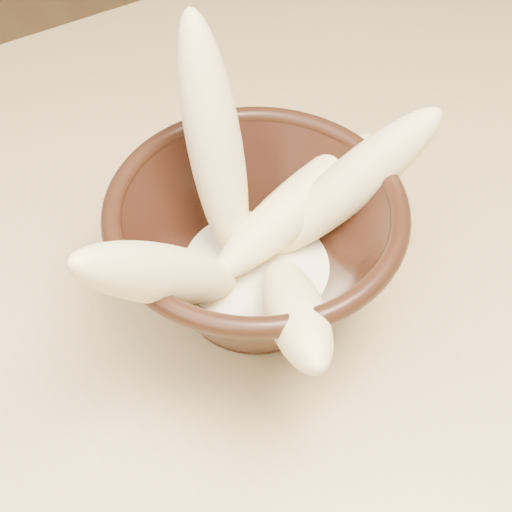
# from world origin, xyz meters

# --- Properties ---
(table) EXTENTS (1.20, 0.80, 0.75)m
(table) POSITION_xyz_m (0.00, 0.00, 0.67)
(table) COLOR tan
(table) RESTS_ON ground
(bowl) EXTENTS (0.20, 0.20, 0.11)m
(bowl) POSITION_xyz_m (-0.20, -0.02, 0.81)
(bowl) COLOR black
(bowl) RESTS_ON table
(milk_puddle) EXTENTS (0.11, 0.11, 0.02)m
(milk_puddle) POSITION_xyz_m (-0.20, -0.02, 0.79)
(milk_puddle) COLOR beige
(milk_puddle) RESTS_ON bowl
(banana_upright) EXTENTS (0.05, 0.11, 0.17)m
(banana_upright) POSITION_xyz_m (-0.21, 0.03, 0.87)
(banana_upright) COLOR #F3DB8F
(banana_upright) RESTS_ON bowl
(banana_left) EXTENTS (0.14, 0.07, 0.14)m
(banana_left) POSITION_xyz_m (-0.28, -0.04, 0.85)
(banana_left) COLOR #F3DB8F
(banana_left) RESTS_ON bowl
(banana_right) EXTENTS (0.14, 0.07, 0.13)m
(banana_right) POSITION_xyz_m (-0.13, -0.03, 0.84)
(banana_right) COLOR #F3DB8F
(banana_right) RESTS_ON bowl
(banana_across) EXTENTS (0.17, 0.07, 0.06)m
(banana_across) POSITION_xyz_m (-0.16, -0.01, 0.82)
(banana_across) COLOR #F3DB8F
(banana_across) RESTS_ON bowl
(banana_front) EXTENTS (0.09, 0.15, 0.11)m
(banana_front) POSITION_xyz_m (-0.22, -0.09, 0.83)
(banana_front) COLOR #F3DB8F
(banana_front) RESTS_ON bowl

